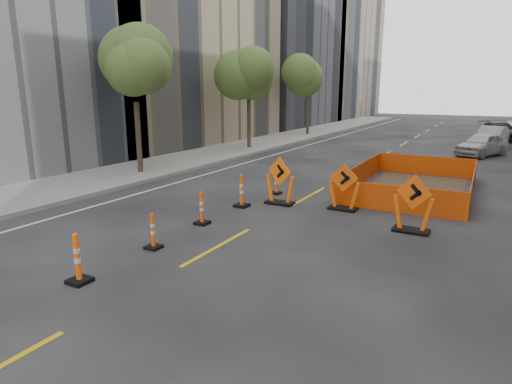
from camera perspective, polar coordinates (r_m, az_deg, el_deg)
The scene contains 19 objects.
ground_plane at distance 8.17m, azimuth -21.54°, elevation -15.45°, with size 140.00×140.00×0.00m, color black.
sidewalk_left at distance 22.35m, azimuth -12.67°, elevation 3.47°, with size 4.00×90.00×0.15m, color gray.
bld_left_d at distance 49.26m, azimuth 1.70°, elevation 17.14°, with size 12.00×16.00×14.00m, color #4C4C51.
bld_left_e at distance 64.44m, azimuth 8.87°, elevation 18.80°, with size 12.00×20.00×20.00m, color gray.
tree_l_b at distance 20.18m, azimuth -15.91°, elevation 14.95°, with size 2.80×2.80×5.95m.
tree_l_c at distance 28.19m, azimuth -0.98°, elevation 14.88°, with size 2.80×2.80×5.95m.
tree_l_d at distance 37.18m, azimuth 7.04°, elevation 14.43°, with size 2.80×2.80×5.95m.
channelizer_3 at distance 9.40m, azimuth -22.72°, elevation -8.13°, with size 0.42×0.42×1.07m, color #F9560A, non-canonical shape.
channelizer_4 at distance 10.82m, azimuth -13.61°, elevation -5.07°, with size 0.36×0.36×0.91m, color #E24909, non-canonical shape.
channelizer_5 at distance 12.50m, azimuth -7.25°, elevation -2.12°, with size 0.39×0.39×0.98m, color #DF4809, non-canonical shape.
channelizer_6 at distance 14.24m, azimuth -1.93°, elevation 0.19°, with size 0.44×0.44×1.12m, color #E25009, non-canonical shape.
channelizer_7 at distance 16.05m, azimuth 2.69°, elevation 1.39°, with size 0.37×0.37×0.95m, color #FC4A0A, non-canonical shape.
chevron_sign_left at distance 14.57m, azimuth 3.21°, elevation 1.54°, with size 1.09×0.66×1.64m, color #F9630A, non-canonical shape.
chevron_sign_center at distance 14.13m, azimuth 11.62°, elevation 0.68°, with size 1.02×0.61×1.53m, color #D64E09, non-canonical shape.
chevron_sign_right at distance 12.41m, azimuth 20.23°, elevation -1.44°, with size 1.08×0.65×1.62m, color #DF4A09, non-canonical shape.
safety_fence at distance 17.74m, azimuth 20.23°, elevation 1.63°, with size 4.16×7.08×0.89m, color #DA530B, non-canonical shape.
parked_car_near at distance 28.77m, azimuth 27.92°, elevation 5.62°, with size 1.60×3.99×1.36m, color #B5B4B6.
parked_car_mid at distance 33.45m, azimuth 28.84°, elevation 6.44°, with size 1.48×4.24×1.40m, color gray.
parked_car_far at distance 38.57m, azimuth 29.65°, elevation 7.07°, with size 1.97×4.84×1.40m, color black.
Camera 1 is at (5.76, -4.37, 3.82)m, focal length 30.00 mm.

